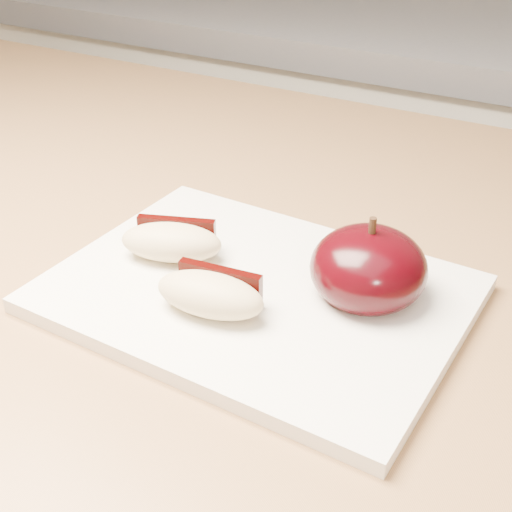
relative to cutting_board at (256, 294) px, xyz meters
The scene contains 5 objects.
back_cabinet 0.91m from the cutting_board, 85.44° to the left, with size 2.40×0.62×0.94m.
cutting_board is the anchor object (origin of this frame).
apple_half 0.08m from the cutting_board, 23.63° to the left, with size 0.10×0.10×0.07m.
apple_wedge_a 0.07m from the cutting_board, behind, with size 0.08×0.06×0.03m.
apple_wedge_b 0.04m from the cutting_board, 108.13° to the right, with size 0.08×0.04×0.03m.
Camera 1 is at (0.13, 0.05, 1.18)m, focal length 50.00 mm.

